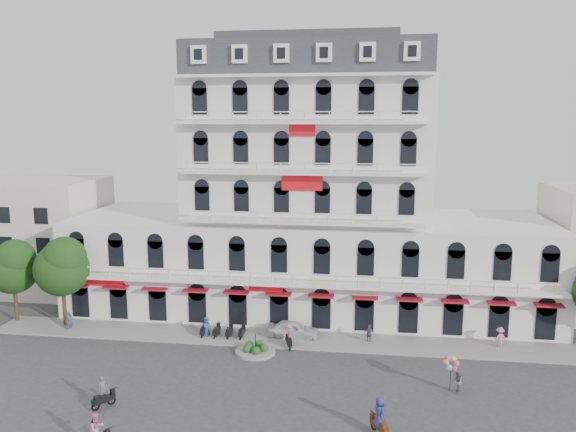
# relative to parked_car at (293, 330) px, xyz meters

# --- Properties ---
(ground) EXTENTS (120.00, 120.00, 0.00)m
(ground) POSITION_rel_parked_car_xyz_m (0.41, -9.50, -0.74)
(ground) COLOR #38383A
(ground) RESTS_ON ground
(sidewalk) EXTENTS (53.00, 4.00, 0.16)m
(sidewalk) POSITION_rel_parked_car_xyz_m (0.41, -0.50, -0.66)
(sidewalk) COLOR gray
(sidewalk) RESTS_ON ground
(main_building) EXTENTS (45.00, 15.00, 25.80)m
(main_building) POSITION_rel_parked_car_xyz_m (0.41, 8.50, 9.22)
(main_building) COLOR silver
(main_building) RESTS_ON ground
(flank_building_west) EXTENTS (14.00, 10.00, 12.00)m
(flank_building_west) POSITION_rel_parked_car_xyz_m (-29.59, 10.50, 5.26)
(flank_building_west) COLOR beige
(flank_building_west) RESTS_ON ground
(traffic_island) EXTENTS (3.20, 3.20, 1.60)m
(traffic_island) POSITION_rel_parked_car_xyz_m (-2.59, -3.50, -0.49)
(traffic_island) COLOR gray
(traffic_island) RESTS_ON ground
(parked_scooter_row) EXTENTS (4.40, 1.80, 1.10)m
(parked_scooter_row) POSITION_rel_parked_car_xyz_m (-5.94, -0.70, -0.74)
(parked_scooter_row) COLOR black
(parked_scooter_row) RESTS_ON ground
(tree_west_outer) EXTENTS (4.50, 4.48, 7.76)m
(tree_west_outer) POSITION_rel_parked_car_xyz_m (-25.53, 0.48, 4.61)
(tree_west_outer) COLOR #382314
(tree_west_outer) RESTS_ON ground
(tree_west_inner) EXTENTS (4.76, 4.76, 8.25)m
(tree_west_inner) POSITION_rel_parked_car_xyz_m (-20.53, -0.02, 4.94)
(tree_west_inner) COLOR #382314
(tree_west_inner) RESTS_ON ground
(parked_car) EXTENTS (4.42, 1.92, 1.48)m
(parked_car) POSITION_rel_parked_car_xyz_m (0.00, 0.00, 0.00)
(parked_car) COLOR silver
(parked_car) RESTS_ON ground
(rider_west) EXTENTS (1.19, 1.42, 2.15)m
(rider_west) POSITION_rel_parked_car_xyz_m (-10.61, -13.22, 0.22)
(rider_west) COLOR black
(rider_west) RESTS_ON ground
(rider_southwest) EXTENTS (1.07, 1.55, 2.36)m
(rider_southwest) POSITION_rel_parked_car_xyz_m (-8.70, -17.91, 0.49)
(rider_southwest) COLOR black
(rider_southwest) RESTS_ON ground
(rider_east) EXTENTS (1.11, 1.49, 2.32)m
(rider_east) POSITION_rel_parked_car_xyz_m (6.85, -13.99, 0.44)
(rider_east) COLOR #662E12
(rider_east) RESTS_ON ground
(rider_center) EXTENTS (0.82, 1.67, 2.00)m
(rider_center) POSITION_rel_parked_car_xyz_m (-0.12, -2.06, 0.30)
(rider_center) COLOR black
(rider_center) RESTS_ON ground
(pedestrian_left) EXTENTS (1.00, 0.83, 1.77)m
(pedestrian_left) POSITION_rel_parked_car_xyz_m (-7.35, -0.81, 0.14)
(pedestrian_left) COLOR #255270
(pedestrian_left) RESTS_ON ground
(pedestrian_mid) EXTENTS (1.03, 0.65, 1.63)m
(pedestrian_mid) POSITION_rel_parked_car_xyz_m (6.36, -0.36, 0.07)
(pedestrian_mid) COLOR #535158
(pedestrian_mid) RESTS_ON ground
(pedestrian_right) EXTENTS (1.33, 1.07, 1.79)m
(pedestrian_right) POSITION_rel_parked_car_xyz_m (16.78, 0.00, 0.15)
(pedestrian_right) COLOR pink
(pedestrian_right) RESTS_ON ground
(pedestrian_far) EXTENTS (0.63, 0.75, 1.74)m
(pedestrian_far) POSITION_rel_parked_car_xyz_m (-19.59, -1.04, 0.13)
(pedestrian_far) COLOR navy
(pedestrian_far) RESTS_ON ground
(balloon_vendor) EXTENTS (1.32, 1.25, 2.45)m
(balloon_vendor) POSITION_rel_parked_car_xyz_m (12.02, -8.10, 0.54)
(balloon_vendor) COLOR slate
(balloon_vendor) RESTS_ON ground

